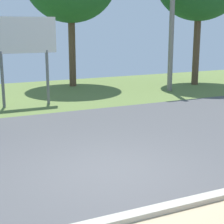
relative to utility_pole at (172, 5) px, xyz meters
name	(u,v)px	position (x,y,z in m)	size (l,w,h in m)	color
ground_plane	(71,138)	(-6.89, -5.23, -4.17)	(40.00, 22.00, 0.20)	#4C4C4F
utility_pole	(172,5)	(0.00, 0.00, 0.00)	(1.80, 0.24, 7.88)	gray
roadside_billboard	(24,42)	(-7.15, -0.42, -1.57)	(2.60, 0.12, 3.50)	slate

